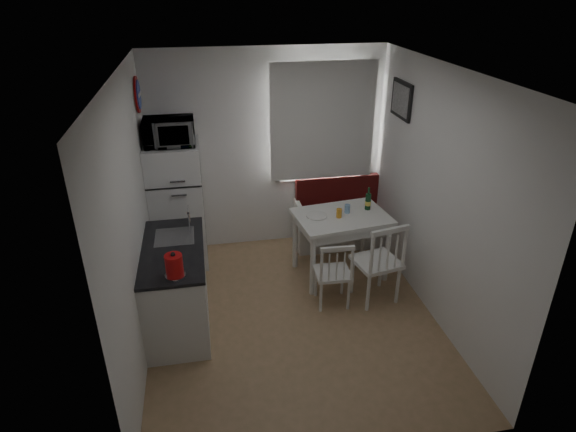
% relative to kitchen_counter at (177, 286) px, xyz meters
% --- Properties ---
extents(floor, '(3.00, 3.50, 0.02)m').
position_rel_kitchen_counter_xyz_m(floor, '(1.20, -0.16, -0.46)').
color(floor, '#997C51').
rests_on(floor, ground).
extents(ceiling, '(3.00, 3.50, 0.02)m').
position_rel_kitchen_counter_xyz_m(ceiling, '(1.20, -0.16, 2.14)').
color(ceiling, white).
rests_on(ceiling, wall_back).
extents(wall_back, '(3.00, 0.02, 2.60)m').
position_rel_kitchen_counter_xyz_m(wall_back, '(1.20, 1.59, 0.84)').
color(wall_back, white).
rests_on(wall_back, floor).
extents(wall_front, '(3.00, 0.02, 2.60)m').
position_rel_kitchen_counter_xyz_m(wall_front, '(1.20, -1.91, 0.84)').
color(wall_front, white).
rests_on(wall_front, floor).
extents(wall_left, '(0.02, 3.50, 2.60)m').
position_rel_kitchen_counter_xyz_m(wall_left, '(-0.30, -0.16, 0.84)').
color(wall_left, white).
rests_on(wall_left, floor).
extents(wall_right, '(0.02, 3.50, 2.60)m').
position_rel_kitchen_counter_xyz_m(wall_right, '(2.70, -0.16, 0.84)').
color(wall_right, white).
rests_on(wall_right, floor).
extents(window, '(1.22, 0.06, 1.47)m').
position_rel_kitchen_counter_xyz_m(window, '(1.90, 1.56, 1.17)').
color(window, white).
rests_on(window, wall_back).
extents(curtain, '(1.35, 0.02, 1.50)m').
position_rel_kitchen_counter_xyz_m(curtain, '(1.90, 1.49, 1.22)').
color(curtain, white).
rests_on(curtain, wall_back).
extents(kitchen_counter, '(0.62, 1.32, 1.16)m').
position_rel_kitchen_counter_xyz_m(kitchen_counter, '(0.00, 0.00, 0.00)').
color(kitchen_counter, white).
rests_on(kitchen_counter, floor).
extents(wall_sign, '(0.03, 0.40, 0.40)m').
position_rel_kitchen_counter_xyz_m(wall_sign, '(-0.27, 1.29, 1.69)').
color(wall_sign, navy).
rests_on(wall_sign, wall_left).
extents(picture_frame, '(0.04, 0.52, 0.42)m').
position_rel_kitchen_counter_xyz_m(picture_frame, '(2.67, 0.94, 1.59)').
color(picture_frame, black).
rests_on(picture_frame, wall_right).
extents(bench, '(1.28, 0.49, 0.92)m').
position_rel_kitchen_counter_xyz_m(bench, '(2.17, 1.35, -0.15)').
color(bench, white).
rests_on(bench, floor).
extents(dining_table, '(1.16, 0.88, 0.80)m').
position_rel_kitchen_counter_xyz_m(dining_table, '(1.93, 0.60, 0.26)').
color(dining_table, white).
rests_on(dining_table, floor).
extents(chair_left, '(0.40, 0.38, 0.44)m').
position_rel_kitchen_counter_xyz_m(chair_left, '(1.68, -0.06, 0.05)').
color(chair_left, white).
rests_on(chair_left, floor).
extents(chair_right, '(0.55, 0.53, 0.54)m').
position_rel_kitchen_counter_xyz_m(chair_right, '(2.18, -0.07, 0.16)').
color(chair_right, white).
rests_on(chair_right, floor).
extents(fridge, '(0.63, 0.63, 1.58)m').
position_rel_kitchen_counter_xyz_m(fridge, '(0.02, 1.24, 0.34)').
color(fridge, white).
rests_on(fridge, floor).
extents(microwave, '(0.57, 0.38, 0.31)m').
position_rel_kitchen_counter_xyz_m(microwave, '(0.02, 1.19, 1.28)').
color(microwave, white).
rests_on(microwave, fridge).
extents(kettle, '(0.19, 0.19, 0.25)m').
position_rel_kitchen_counter_xyz_m(kettle, '(0.05, -0.54, 0.57)').
color(kettle, red).
rests_on(kettle, kitchen_counter).
extents(wine_bottle, '(0.07, 0.07, 0.28)m').
position_rel_kitchen_counter_xyz_m(wine_bottle, '(2.28, 0.70, 0.49)').
color(wine_bottle, '#143E1D').
rests_on(wine_bottle, dining_table).
extents(drinking_glass_orange, '(0.06, 0.06, 0.11)m').
position_rel_kitchen_counter_xyz_m(drinking_glass_orange, '(1.88, 0.55, 0.40)').
color(drinking_glass_orange, orange).
rests_on(drinking_glass_orange, dining_table).
extents(drinking_glass_blue, '(0.06, 0.06, 0.11)m').
position_rel_kitchen_counter_xyz_m(drinking_glass_blue, '(2.01, 0.65, 0.40)').
color(drinking_glass_blue, '#7FABD8').
rests_on(drinking_glass_blue, dining_table).
extents(plate, '(0.25, 0.25, 0.02)m').
position_rel_kitchen_counter_xyz_m(plate, '(1.63, 0.62, 0.36)').
color(plate, white).
rests_on(plate, dining_table).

